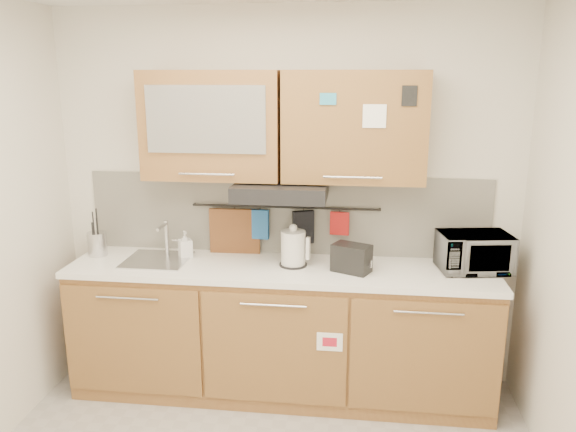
# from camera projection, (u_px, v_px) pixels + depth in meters

# --- Properties ---
(wall_back) EXTENTS (3.20, 0.00, 3.20)m
(wall_back) POSITION_uv_depth(u_px,v_px,m) (286.00, 200.00, 3.92)
(wall_back) COLOR silver
(wall_back) RESTS_ON ground
(base_cabinet) EXTENTS (2.80, 0.64, 0.88)m
(base_cabinet) POSITION_uv_depth(u_px,v_px,m) (281.00, 337.00, 3.84)
(base_cabinet) COLOR olive
(base_cabinet) RESTS_ON floor
(countertop) EXTENTS (2.82, 0.62, 0.04)m
(countertop) POSITION_uv_depth(u_px,v_px,m) (280.00, 269.00, 3.72)
(countertop) COLOR white
(countertop) RESTS_ON base_cabinet
(backsplash) EXTENTS (2.80, 0.02, 0.56)m
(backsplash) POSITION_uv_depth(u_px,v_px,m) (286.00, 214.00, 3.93)
(backsplash) COLOR silver
(backsplash) RESTS_ON countertop
(upper_cabinets) EXTENTS (1.82, 0.37, 0.70)m
(upper_cabinets) POSITION_uv_depth(u_px,v_px,m) (282.00, 126.00, 3.62)
(upper_cabinets) COLOR olive
(upper_cabinets) RESTS_ON wall_back
(range_hood) EXTENTS (0.60, 0.46, 0.10)m
(range_hood) POSITION_uv_depth(u_px,v_px,m) (281.00, 190.00, 3.65)
(range_hood) COLOR black
(range_hood) RESTS_ON upper_cabinets
(sink) EXTENTS (0.42, 0.40, 0.26)m
(sink) POSITION_uv_depth(u_px,v_px,m) (158.00, 260.00, 3.83)
(sink) COLOR silver
(sink) RESTS_ON countertop
(utensil_rail) EXTENTS (1.30, 0.02, 0.02)m
(utensil_rail) POSITION_uv_depth(u_px,v_px,m) (285.00, 207.00, 3.88)
(utensil_rail) COLOR black
(utensil_rail) RESTS_ON backsplash
(utensil_crock) EXTENTS (0.14, 0.14, 0.33)m
(utensil_crock) POSITION_uv_depth(u_px,v_px,m) (97.00, 244.00, 3.92)
(utensil_crock) COLOR silver
(utensil_crock) RESTS_ON countertop
(kettle) EXTENTS (0.21, 0.19, 0.29)m
(kettle) POSITION_uv_depth(u_px,v_px,m) (293.00, 249.00, 3.70)
(kettle) COLOR silver
(kettle) RESTS_ON countertop
(toaster) EXTENTS (0.27, 0.23, 0.18)m
(toaster) POSITION_uv_depth(u_px,v_px,m) (352.00, 258.00, 3.59)
(toaster) COLOR black
(toaster) RESTS_ON countertop
(microwave) EXTENTS (0.49, 0.37, 0.25)m
(microwave) POSITION_uv_depth(u_px,v_px,m) (474.00, 252.00, 3.61)
(microwave) COLOR #999999
(microwave) RESTS_ON countertop
(soap_bottle) EXTENTS (0.12, 0.12, 0.19)m
(soap_bottle) POSITION_uv_depth(u_px,v_px,m) (185.00, 244.00, 3.87)
(soap_bottle) COLOR #999999
(soap_bottle) RESTS_ON countertop
(cutting_board) EXTENTS (0.36, 0.04, 0.44)m
(cutting_board) POSITION_uv_depth(u_px,v_px,m) (235.00, 239.00, 3.97)
(cutting_board) COLOR brown
(cutting_board) RESTS_ON utensil_rail
(oven_mitt) EXTENTS (0.13, 0.04, 0.21)m
(oven_mitt) POSITION_uv_depth(u_px,v_px,m) (260.00, 224.00, 3.92)
(oven_mitt) COLOR #205596
(oven_mitt) RESTS_ON utensil_rail
(dark_pouch) EXTENTS (0.15, 0.10, 0.23)m
(dark_pouch) POSITION_uv_depth(u_px,v_px,m) (303.00, 227.00, 3.88)
(dark_pouch) COLOR black
(dark_pouch) RESTS_ON utensil_rail
(pot_holder) EXTENTS (0.13, 0.03, 0.16)m
(pot_holder) POSITION_uv_depth(u_px,v_px,m) (340.00, 223.00, 3.85)
(pot_holder) COLOR #AE1817
(pot_holder) RESTS_ON utensil_rail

